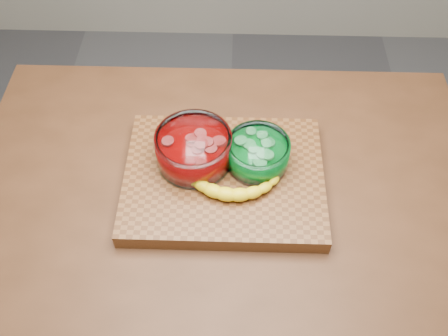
{
  "coord_description": "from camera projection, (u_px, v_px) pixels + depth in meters",
  "views": [
    {
      "loc": [
        0.02,
        -0.68,
        1.83
      ],
      "look_at": [
        0.0,
        0.0,
        0.96
      ],
      "focal_mm": 40.0,
      "sensor_mm": 36.0,
      "label": 1
    }
  ],
  "objects": [
    {
      "name": "ground",
      "position": [
        224.0,
        325.0,
        1.87
      ],
      "size": [
        3.5,
        3.5,
        0.0
      ],
      "primitive_type": "plane",
      "color": "#56565B",
      "rests_on": "ground"
    },
    {
      "name": "counter",
      "position": [
        224.0,
        271.0,
        1.51
      ],
      "size": [
        1.2,
        0.8,
        0.9
      ],
      "primitive_type": "cube",
      "color": "#4C2B16",
      "rests_on": "ground"
    },
    {
      "name": "cutting_board",
      "position": [
        224.0,
        179.0,
        1.14
      ],
      "size": [
        0.45,
        0.35,
        0.04
      ],
      "primitive_type": "cube",
      "color": "brown",
      "rests_on": "counter"
    },
    {
      "name": "bowl_red",
      "position": [
        194.0,
        149.0,
        1.12
      ],
      "size": [
        0.17,
        0.17,
        0.08
      ],
      "color": "white",
      "rests_on": "cutting_board"
    },
    {
      "name": "bowl_green",
      "position": [
        258.0,
        153.0,
        1.12
      ],
      "size": [
        0.14,
        0.14,
        0.07
      ],
      "color": "white",
      "rests_on": "cutting_board"
    },
    {
      "name": "banana",
      "position": [
        230.0,
        182.0,
        1.09
      ],
      "size": [
        0.25,
        0.12,
        0.03
      ],
      "primitive_type": null,
      "color": "yellow",
      "rests_on": "cutting_board"
    }
  ]
}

